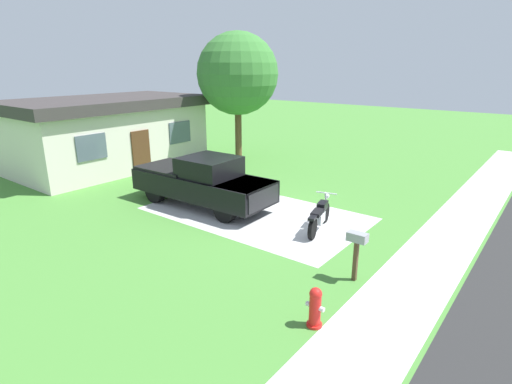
% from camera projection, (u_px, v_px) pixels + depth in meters
% --- Properties ---
extents(ground_plane, '(80.00, 80.00, 0.00)m').
position_uv_depth(ground_plane, '(255.00, 213.00, 14.54)').
color(ground_plane, '#468234').
extents(driveway_pad, '(4.50, 7.62, 0.01)m').
position_uv_depth(driveway_pad, '(255.00, 213.00, 14.54)').
color(driveway_pad, '#BABABA').
rests_on(driveway_pad, ground).
extents(sidewalk_strip, '(36.00, 1.80, 0.01)m').
position_uv_depth(sidewalk_strip, '(430.00, 260.00, 11.05)').
color(sidewalk_strip, beige).
rests_on(sidewalk_strip, ground).
extents(motorcycle, '(2.17, 0.87, 1.09)m').
position_uv_depth(motorcycle, '(320.00, 216.00, 12.98)').
color(motorcycle, black).
rests_on(motorcycle, ground).
extents(pickup_truck, '(2.16, 5.68, 1.90)m').
position_uv_depth(pickup_truck, '(201.00, 181.00, 15.15)').
color(pickup_truck, black).
rests_on(pickup_truck, ground).
extents(fire_hydrant, '(0.32, 0.40, 0.87)m').
position_uv_depth(fire_hydrant, '(315.00, 308.00, 8.17)').
color(fire_hydrant, red).
rests_on(fire_hydrant, ground).
extents(mailbox, '(0.26, 0.48, 1.26)m').
position_uv_depth(mailbox, '(357.00, 244.00, 9.77)').
color(mailbox, '#4C3823').
rests_on(mailbox, ground).
extents(shade_tree, '(4.27, 4.27, 6.75)m').
position_uv_depth(shade_tree, '(238.00, 74.00, 21.29)').
color(shade_tree, brown).
rests_on(shade_tree, ground).
extents(neighbor_house, '(9.60, 5.60, 3.50)m').
position_uv_depth(neighbor_house, '(109.00, 132.00, 20.75)').
color(neighbor_house, beige).
rests_on(neighbor_house, ground).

